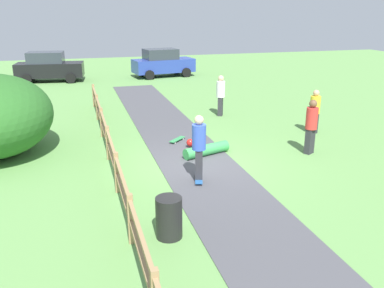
{
  "coord_description": "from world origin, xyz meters",
  "views": [
    {
      "loc": [
        -3.46,
        -11.36,
        4.61
      ],
      "look_at": [
        -0.45,
        -0.86,
        1.0
      ],
      "focal_mm": 38.62,
      "sensor_mm": 36.0,
      "label": 1
    }
  ],
  "objects_px": {
    "skateboard_loose": "(177,139)",
    "trash_bin": "(169,218)",
    "bystander_white": "(221,94)",
    "bystander_yellow": "(315,110)",
    "skater_fallen": "(205,149)",
    "bystander_red": "(311,124)",
    "parked_car_black": "(49,67)",
    "parked_car_blue": "(163,63)",
    "skater_riding": "(199,145)"
  },
  "relations": [
    {
      "from": "skateboard_loose",
      "to": "trash_bin",
      "type": "bearing_deg",
      "value": -105.56
    },
    {
      "from": "bystander_white",
      "to": "bystander_yellow",
      "type": "bearing_deg",
      "value": -55.12
    },
    {
      "from": "trash_bin",
      "to": "skater_fallen",
      "type": "xyz_separation_m",
      "value": [
        2.28,
        4.65,
        -0.25
      ]
    },
    {
      "from": "bystander_red",
      "to": "parked_car_black",
      "type": "distance_m",
      "value": 19.29
    },
    {
      "from": "trash_bin",
      "to": "parked_car_blue",
      "type": "relative_size",
      "value": 0.2
    },
    {
      "from": "bystander_yellow",
      "to": "bystander_white",
      "type": "xyz_separation_m",
      "value": [
        -2.5,
        3.59,
        0.07
      ]
    },
    {
      "from": "skater_riding",
      "to": "parked_car_black",
      "type": "height_order",
      "value": "parked_car_black"
    },
    {
      "from": "bystander_red",
      "to": "bystander_white",
      "type": "height_order",
      "value": "bystander_red"
    },
    {
      "from": "bystander_red",
      "to": "bystander_white",
      "type": "distance_m",
      "value": 5.71
    },
    {
      "from": "parked_car_black",
      "to": "skateboard_loose",
      "type": "bearing_deg",
      "value": -71.61
    },
    {
      "from": "skater_fallen",
      "to": "parked_car_blue",
      "type": "xyz_separation_m",
      "value": [
        2.12,
        16.36,
        0.76
      ]
    },
    {
      "from": "trash_bin",
      "to": "bystander_white",
      "type": "distance_m",
      "value": 10.5
    },
    {
      "from": "parked_car_blue",
      "to": "bystander_yellow",
      "type": "bearing_deg",
      "value": -80.11
    },
    {
      "from": "parked_car_blue",
      "to": "skateboard_loose",
      "type": "bearing_deg",
      "value": -100.21
    },
    {
      "from": "trash_bin",
      "to": "bystander_white",
      "type": "height_order",
      "value": "bystander_white"
    },
    {
      "from": "bystander_yellow",
      "to": "bystander_white",
      "type": "relative_size",
      "value": 0.94
    },
    {
      "from": "skateboard_loose",
      "to": "bystander_white",
      "type": "distance_m",
      "value": 4.33
    },
    {
      "from": "trash_bin",
      "to": "skater_riding",
      "type": "distance_m",
      "value": 3.08
    },
    {
      "from": "trash_bin",
      "to": "bystander_white",
      "type": "bearing_deg",
      "value": 64.39
    },
    {
      "from": "trash_bin",
      "to": "parked_car_black",
      "type": "height_order",
      "value": "parked_car_black"
    },
    {
      "from": "bystander_red",
      "to": "bystander_white",
      "type": "xyz_separation_m",
      "value": [
        -1.12,
        5.6,
        -0.01
      ]
    },
    {
      "from": "parked_car_black",
      "to": "parked_car_blue",
      "type": "xyz_separation_m",
      "value": [
        7.55,
        -0.01,
        0.0
      ]
    },
    {
      "from": "trash_bin",
      "to": "parked_car_black",
      "type": "relative_size",
      "value": 0.21
    },
    {
      "from": "bystander_white",
      "to": "parked_car_blue",
      "type": "bearing_deg",
      "value": 90.67
    },
    {
      "from": "skateboard_loose",
      "to": "bystander_red",
      "type": "distance_m",
      "value": 4.69
    },
    {
      "from": "bystander_red",
      "to": "parked_car_black",
      "type": "height_order",
      "value": "parked_car_black"
    },
    {
      "from": "bystander_red",
      "to": "parked_car_black",
      "type": "xyz_separation_m",
      "value": [
        -8.81,
        17.16,
        -0.05
      ]
    },
    {
      "from": "skater_riding",
      "to": "parked_car_blue",
      "type": "bearing_deg",
      "value": 80.89
    },
    {
      "from": "skater_riding",
      "to": "parked_car_black",
      "type": "xyz_separation_m",
      "value": [
        -4.61,
        18.37,
        -0.11
      ]
    },
    {
      "from": "skateboard_loose",
      "to": "bystander_yellow",
      "type": "height_order",
      "value": "bystander_yellow"
    },
    {
      "from": "skater_riding",
      "to": "bystander_red",
      "type": "xyz_separation_m",
      "value": [
        4.2,
        1.21,
        -0.06
      ]
    },
    {
      "from": "bystander_yellow",
      "to": "bystander_white",
      "type": "distance_m",
      "value": 4.38
    },
    {
      "from": "trash_bin",
      "to": "bystander_yellow",
      "type": "height_order",
      "value": "bystander_yellow"
    },
    {
      "from": "trash_bin",
      "to": "skater_riding",
      "type": "xyz_separation_m",
      "value": [
        1.46,
        2.64,
        0.62
      ]
    },
    {
      "from": "skateboard_loose",
      "to": "parked_car_black",
      "type": "relative_size",
      "value": 0.16
    },
    {
      "from": "skater_riding",
      "to": "bystander_white",
      "type": "height_order",
      "value": "skater_riding"
    },
    {
      "from": "parked_car_blue",
      "to": "bystander_white",
      "type": "bearing_deg",
      "value": -89.33
    },
    {
      "from": "trash_bin",
      "to": "skater_fallen",
      "type": "distance_m",
      "value": 5.18
    },
    {
      "from": "bystander_red",
      "to": "skater_fallen",
      "type": "bearing_deg",
      "value": 166.83
    },
    {
      "from": "parked_car_black",
      "to": "bystander_white",
      "type": "bearing_deg",
      "value": -56.37
    },
    {
      "from": "skater_riding",
      "to": "parked_car_black",
      "type": "distance_m",
      "value": 18.94
    },
    {
      "from": "skater_riding",
      "to": "bystander_white",
      "type": "xyz_separation_m",
      "value": [
        3.08,
        6.82,
        -0.07
      ]
    },
    {
      "from": "skater_fallen",
      "to": "skateboard_loose",
      "type": "height_order",
      "value": "skater_fallen"
    },
    {
      "from": "skater_fallen",
      "to": "parked_car_blue",
      "type": "height_order",
      "value": "parked_car_blue"
    },
    {
      "from": "trash_bin",
      "to": "skateboard_loose",
      "type": "xyz_separation_m",
      "value": [
        1.75,
        6.28,
        -0.36
      ]
    },
    {
      "from": "skater_riding",
      "to": "bystander_yellow",
      "type": "xyz_separation_m",
      "value": [
        5.58,
        3.22,
        -0.14
      ]
    },
    {
      "from": "bystander_red",
      "to": "parked_car_blue",
      "type": "distance_m",
      "value": 17.19
    },
    {
      "from": "skateboard_loose",
      "to": "parked_car_blue",
      "type": "distance_m",
      "value": 14.99
    },
    {
      "from": "skater_riding",
      "to": "bystander_yellow",
      "type": "relative_size",
      "value": 1.11
    },
    {
      "from": "trash_bin",
      "to": "bystander_red",
      "type": "distance_m",
      "value": 6.87
    }
  ]
}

